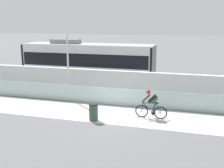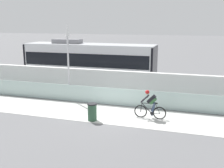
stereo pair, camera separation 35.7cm
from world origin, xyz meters
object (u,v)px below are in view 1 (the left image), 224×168
at_px(tram, 88,63).
at_px(trash_bin, 93,112).
at_px(cyclist_on_bike, 151,105).
at_px(lamp_post_antenna, 68,52).

bearing_deg(tram, trash_bin, -67.18).
height_order(cyclist_on_bike, lamp_post_antenna, lamp_post_antenna).
bearing_deg(tram, lamp_post_antenna, -85.17).
bearing_deg(trash_bin, lamp_post_antenna, 131.53).
bearing_deg(cyclist_on_bike, lamp_post_antenna, 160.12).
relative_size(cyclist_on_bike, lamp_post_antenna, 0.34).
distance_m(lamp_post_antenna, trash_bin, 5.34).
xyz_separation_m(tram, trash_bin, (3.41, -8.10, -1.41)).
distance_m(cyclist_on_bike, trash_bin, 3.20).
distance_m(cyclist_on_bike, lamp_post_antenna, 6.80).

